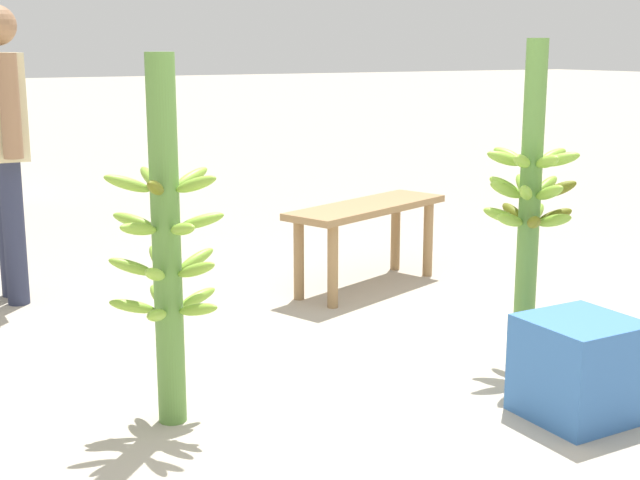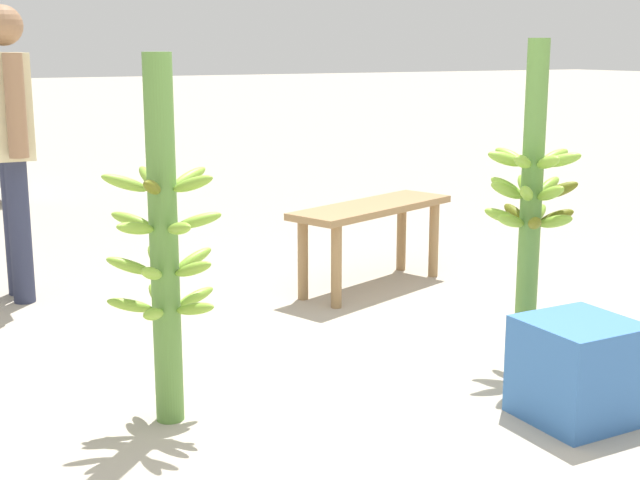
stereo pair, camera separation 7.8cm
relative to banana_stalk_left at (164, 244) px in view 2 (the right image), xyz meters
The scene contains 6 objects.
ground_plane 1.15m from the banana_stalk_left, 29.43° to the right, with size 80.00×80.00×0.00m, color #A89E8C.
banana_stalk_left is the anchor object (origin of this frame).
banana_stalk_center 1.62m from the banana_stalk_left, ahead, with size 0.42×0.42×1.45m.
vendor_person 2.07m from the banana_stalk_left, 94.94° to the left, with size 0.22×0.64×1.64m.
market_bench 2.16m from the banana_stalk_left, 36.79° to the left, with size 1.18×0.70×0.51m.
produce_crate 1.65m from the banana_stalk_left, 28.24° to the right, with size 0.39×0.39×0.39m.
Camera 2 is at (-1.84, -2.66, 1.42)m, focal length 50.00 mm.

